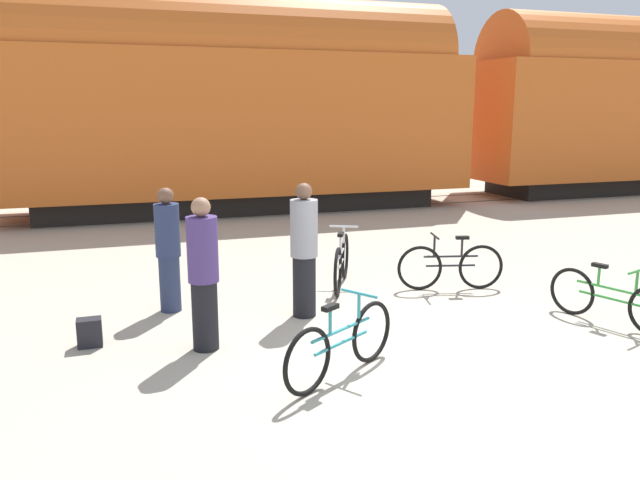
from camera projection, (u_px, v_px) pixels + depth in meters
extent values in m
plane|color=#B2A893|center=(429.00, 352.00, 7.22)|extent=(80.00, 80.00, 0.00)
cube|color=black|center=(241.00, 200.00, 17.33)|extent=(10.55, 2.37, 0.55)
cube|color=#CC5B1E|center=(239.00, 123.00, 16.90)|extent=(12.56, 3.17, 3.64)
cylinder|color=#CC5B1E|center=(238.00, 54.00, 16.52)|extent=(11.55, 3.01, 3.01)
cube|color=black|center=(636.00, 182.00, 21.61)|extent=(10.55, 2.37, 0.55)
cube|color=#4C4238|center=(247.00, 213.00, 16.72)|extent=(52.27, 0.07, 0.01)
cube|color=#4C4238|center=(237.00, 206.00, 18.05)|extent=(52.27, 0.07, 0.01)
torus|color=black|center=(345.00, 256.00, 10.31)|extent=(0.38, 0.69, 0.75)
torus|color=black|center=(338.00, 272.00, 9.28)|extent=(0.38, 0.69, 0.75)
cylinder|color=silver|center=(342.00, 252.00, 9.76)|extent=(0.45, 0.85, 0.04)
cylinder|color=silver|center=(342.00, 261.00, 9.79)|extent=(0.41, 0.77, 0.04)
cylinder|color=silver|center=(340.00, 244.00, 9.54)|extent=(0.04, 0.04, 0.31)
cube|color=black|center=(341.00, 234.00, 9.51)|extent=(0.16, 0.21, 0.05)
cylinder|color=silver|center=(344.00, 237.00, 10.00)|extent=(0.04, 0.04, 0.35)
cylinder|color=silver|center=(344.00, 226.00, 9.97)|extent=(0.43, 0.23, 0.03)
torus|color=black|center=(420.00, 268.00, 9.62)|extent=(0.69, 0.22, 0.70)
torus|color=black|center=(481.00, 267.00, 9.68)|extent=(0.69, 0.22, 0.70)
cylinder|color=black|center=(451.00, 256.00, 9.61)|extent=(0.83, 0.25, 0.04)
cylinder|color=black|center=(450.00, 266.00, 9.64)|extent=(0.75, 0.23, 0.04)
cylinder|color=black|center=(462.00, 247.00, 9.60)|extent=(0.04, 0.04, 0.29)
cube|color=black|center=(462.00, 238.00, 9.56)|extent=(0.21, 0.13, 0.05)
cylinder|color=black|center=(434.00, 246.00, 9.56)|extent=(0.04, 0.04, 0.33)
cylinder|color=black|center=(435.00, 236.00, 9.53)|extent=(0.15, 0.45, 0.03)
torus|color=black|center=(572.00, 291.00, 8.48)|extent=(0.26, 0.63, 0.65)
cylinder|color=#338C38|center=(612.00, 289.00, 8.03)|extent=(0.35, 0.92, 0.04)
cylinder|color=#338C38|center=(611.00, 299.00, 8.05)|extent=(0.32, 0.84, 0.04)
cylinder|color=#338C38|center=(599.00, 275.00, 8.15)|extent=(0.04, 0.04, 0.27)
cube|color=black|center=(600.00, 265.00, 8.12)|extent=(0.14, 0.22, 0.05)
cylinder|color=#338C38|center=(637.00, 283.00, 7.76)|extent=(0.04, 0.04, 0.30)
cylinder|color=#338C38|center=(638.00, 271.00, 7.73)|extent=(0.45, 0.18, 0.03)
torus|color=black|center=(372.00, 332.00, 6.89)|extent=(0.61, 0.41, 0.69)
torus|color=black|center=(308.00, 362.00, 6.07)|extent=(0.61, 0.41, 0.69)
cylinder|color=teal|center=(342.00, 330.00, 6.44)|extent=(0.83, 0.53, 0.04)
cylinder|color=teal|center=(342.00, 343.00, 6.47)|extent=(0.75, 0.49, 0.04)
cylinder|color=teal|center=(330.00, 321.00, 6.27)|extent=(0.04, 0.04, 0.29)
cube|color=black|center=(330.00, 307.00, 6.24)|extent=(0.21, 0.17, 0.05)
cylinder|color=teal|center=(359.00, 308.00, 6.63)|extent=(0.04, 0.04, 0.32)
cylinder|color=teal|center=(359.00, 293.00, 6.60)|extent=(0.27, 0.41, 0.03)
cylinder|color=black|center=(205.00, 315.00, 7.23)|extent=(0.30, 0.30, 0.82)
cylinder|color=#473370|center=(202.00, 249.00, 7.07)|extent=(0.35, 0.35, 0.75)
sphere|color=#A37556|center=(201.00, 207.00, 6.97)|extent=(0.22, 0.22, 0.22)
cylinder|color=black|center=(304.00, 286.00, 8.40)|extent=(0.31, 0.31, 0.83)
cylinder|color=gray|center=(304.00, 228.00, 8.24)|extent=(0.37, 0.37, 0.76)
sphere|color=brown|center=(304.00, 191.00, 8.14)|extent=(0.22, 0.22, 0.22)
cylinder|color=#283351|center=(170.00, 284.00, 8.62)|extent=(0.29, 0.29, 0.78)
cylinder|color=navy|center=(167.00, 230.00, 8.47)|extent=(0.34, 0.34, 0.72)
sphere|color=brown|center=(165.00, 196.00, 8.37)|extent=(0.22, 0.22, 0.22)
cube|color=black|center=(90.00, 333.00, 7.36)|extent=(0.28, 0.20, 0.34)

